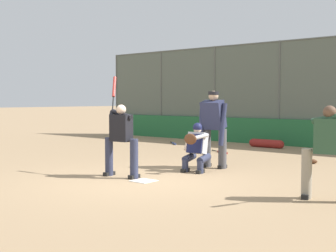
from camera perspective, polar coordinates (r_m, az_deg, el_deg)
name	(u,v)px	position (r m, az deg, el deg)	size (l,w,h in m)	color
ground_plane	(144,181)	(9.39, -2.98, -6.72)	(160.00, 160.00, 0.00)	#9E7F5B
home_plate_marker	(144,181)	(9.39, -2.98, -6.69)	(0.43, 0.43, 0.01)	white
backstop_fence	(317,90)	(16.57, 17.74, 4.21)	(19.59, 0.08, 3.72)	#515651
padding_wall	(315,134)	(16.52, 17.52, -0.92)	(19.12, 0.18, 0.93)	#236638
bleachers_beyond	(273,124)	(20.51, 12.67, 0.27)	(13.66, 3.05, 1.80)	slate
batter_at_plate	(121,138)	(9.83, -5.75, -1.42)	(1.05, 0.61, 2.14)	#2D334C
catcher_behind_plate	(196,147)	(10.51, 3.42, -2.51)	(0.62, 0.72, 1.10)	#2D334C
umpire_home	(214,126)	(11.11, 5.58, -0.06)	(0.74, 0.48, 1.83)	#4C4C51
batter_on_deck	(330,149)	(7.91, 19.09, -2.67)	(1.06, 0.55, 2.08)	gray
spare_bat_near_backstop	(221,152)	(14.30, 6.52, -3.17)	(0.82, 0.43, 0.07)	black
spare_bat_by_padding	(174,143)	(16.98, 0.70, -2.13)	(0.72, 0.58, 0.07)	black
fielding_glove_on_dirt	(311,161)	(12.46, 17.01, -4.13)	(0.31, 0.24, 0.11)	#56331E
equipment_bag_dugout_side	(266,143)	(16.17, 11.90, -2.10)	(1.29, 0.28, 0.28)	maroon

